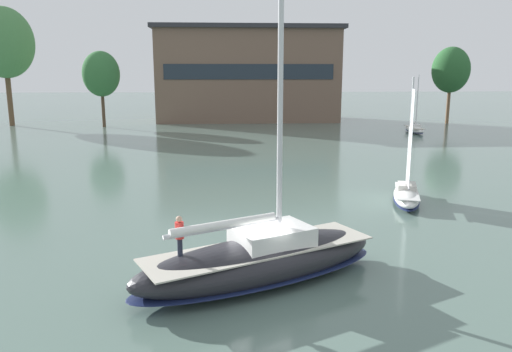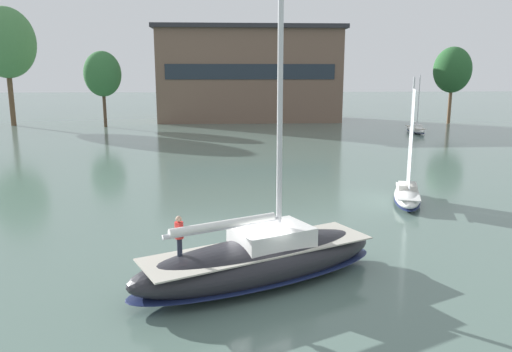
% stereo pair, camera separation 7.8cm
% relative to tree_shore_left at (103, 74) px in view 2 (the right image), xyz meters
% --- Properties ---
extents(ground_plane, '(400.00, 400.00, 0.00)m').
position_rel_tree_shore_left_xyz_m(ground_plane, '(20.73, -61.35, -8.28)').
color(ground_plane, slate).
extents(waterfront_building, '(32.67, 14.48, 16.42)m').
position_rel_tree_shore_left_xyz_m(waterfront_building, '(23.39, 10.44, -0.03)').
color(waterfront_building, brown).
rests_on(waterfront_building, ground).
extents(tree_shore_left, '(5.75, 5.75, 11.83)m').
position_rel_tree_shore_left_xyz_m(tree_shore_left, '(0.00, 0.00, 0.00)').
color(tree_shore_left, '#4C3828').
rests_on(tree_shore_left, ground).
extents(tree_shore_center, '(9.11, 9.11, 18.74)m').
position_rel_tree_shore_left_xyz_m(tree_shore_center, '(-15.53, 2.96, 4.84)').
color(tree_shore_center, brown).
rests_on(tree_shore_center, ground).
extents(tree_shore_right, '(6.19, 6.19, 12.74)m').
position_rel_tree_shore_left_xyz_m(tree_shore_right, '(57.15, 2.29, 0.64)').
color(tree_shore_right, brown).
rests_on(tree_shore_right, ground).
extents(sailboat_main, '(11.58, 7.85, 15.58)m').
position_rel_tree_shore_left_xyz_m(sailboat_main, '(20.76, -61.33, -7.23)').
color(sailboat_main, '#232328').
rests_on(sailboat_main, ground).
extents(sailboat_moored_near_marina, '(3.43, 6.27, 8.33)m').
position_rel_tree_shore_left_xyz_m(sailboat_moored_near_marina, '(31.44, -49.05, -7.56)').
color(sailboat_moored_near_marina, white).
rests_on(sailboat_moored_near_marina, ground).
extents(sailboat_moored_mid_channel, '(1.88, 6.03, 8.23)m').
position_rel_tree_shore_left_xyz_m(sailboat_moored_mid_channel, '(46.50, -10.76, -7.72)').
color(sailboat_moored_mid_channel, white).
rests_on(sailboat_moored_mid_channel, ground).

